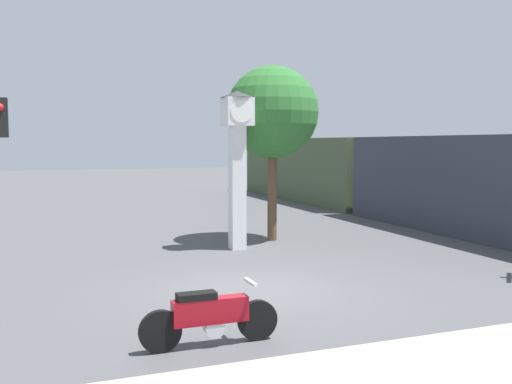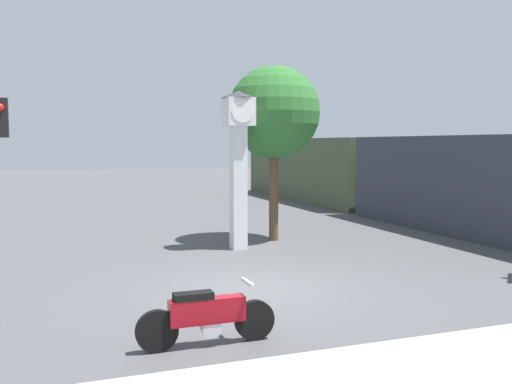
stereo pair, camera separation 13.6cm
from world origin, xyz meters
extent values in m
plane|color=#4C4C4F|center=(0.00, 0.00, 0.00)|extent=(120.00, 120.00, 0.00)
cylinder|color=black|center=(-1.05, -3.03, 0.32)|extent=(0.65, 0.11, 0.65)
cylinder|color=black|center=(-2.61, -3.03, 0.32)|extent=(0.65, 0.11, 0.65)
cube|color=maroon|center=(-1.83, -3.03, 0.56)|extent=(1.19, 0.24, 0.39)
cube|color=black|center=(-2.05, -3.03, 0.81)|extent=(0.61, 0.25, 0.11)
cylinder|color=silver|center=(-1.78, -3.03, 0.29)|extent=(0.30, 0.22, 0.30)
cube|color=silver|center=(-1.17, -3.03, 0.95)|extent=(0.07, 0.48, 0.04)
cube|color=white|center=(1.20, 4.56, 1.82)|extent=(0.43, 0.43, 3.64)
cube|color=white|center=(1.20, 4.56, 4.05)|extent=(0.82, 0.82, 0.82)
cylinder|color=white|center=(1.20, 4.14, 4.05)|extent=(0.65, 0.02, 0.65)
cone|color=#333338|center=(1.20, 4.56, 4.56)|extent=(0.98, 0.98, 0.20)
cube|color=#333842|center=(9.87, 3.79, 1.70)|extent=(2.80, 12.98, 3.40)
cube|color=#425138|center=(9.87, 17.37, 1.70)|extent=(2.80, 12.98, 3.40)
cube|color=black|center=(-4.94, 1.37, 3.65)|extent=(0.28, 0.24, 0.80)
sphere|color=red|center=(-4.94, 1.22, 3.85)|extent=(0.16, 0.16, 0.16)
cylinder|color=brown|center=(2.74, 5.60, 1.47)|extent=(0.30, 0.30, 2.95)
sphere|color=#2D6B2D|center=(2.74, 5.60, 4.12)|extent=(2.94, 2.94, 2.94)
camera|label=1|loc=(-4.21, -11.32, 3.13)|focal=40.00mm
camera|label=2|loc=(-4.08, -11.36, 3.13)|focal=40.00mm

